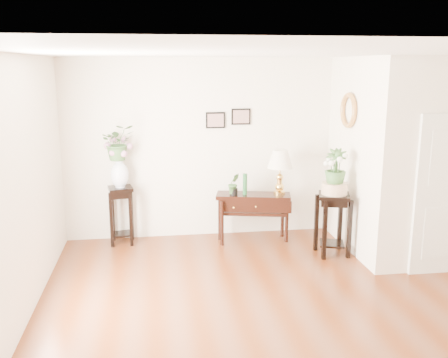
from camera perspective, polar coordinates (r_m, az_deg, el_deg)
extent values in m
cube|color=brown|center=(5.84, 9.18, -14.60)|extent=(6.00, 5.50, 0.02)
cube|color=white|center=(5.19, 10.30, 14.02)|extent=(6.00, 5.50, 0.02)
cube|color=white|center=(7.95, 3.67, 3.58)|extent=(6.00, 0.02, 2.80)
cube|color=white|center=(5.28, -23.09, -2.19)|extent=(0.02, 5.50, 2.80)
cube|color=white|center=(7.78, 20.55, 2.58)|extent=(1.80, 1.95, 2.80)
cube|color=silver|center=(7.00, 24.19, -1.73)|extent=(0.90, 0.05, 2.10)
cube|color=black|center=(7.77, -0.98, 6.73)|extent=(0.30, 0.02, 0.25)
cube|color=black|center=(7.82, 1.95, 7.14)|extent=(0.30, 0.02, 0.25)
torus|color=#C48D3D|center=(7.40, 14.02, 7.61)|extent=(0.07, 0.51, 0.51)
cube|color=black|center=(7.76, 3.34, -4.42)|extent=(1.18, 0.61, 0.75)
cube|color=#E5B754|center=(7.67, 6.40, 0.91)|extent=(0.50, 0.50, 0.68)
cylinder|color=#1C4E25|center=(7.59, 2.41, -0.53)|extent=(0.07, 0.07, 0.33)
imported|color=#37602E|center=(7.56, 1.11, -0.65)|extent=(0.20, 0.18, 0.32)
cube|color=black|center=(7.78, -11.62, -4.09)|extent=(0.40, 0.40, 0.89)
imported|color=#37602E|center=(7.54, -12.00, 4.03)|extent=(0.57, 0.52, 0.54)
cube|color=black|center=(7.36, 12.31, -5.08)|extent=(0.53, 0.53, 0.90)
cylinder|color=#CDAD8B|center=(7.21, 12.51, -1.07)|extent=(0.45, 0.45, 0.16)
imported|color=#37602E|center=(7.15, 12.63, 1.29)|extent=(0.39, 0.39, 0.53)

